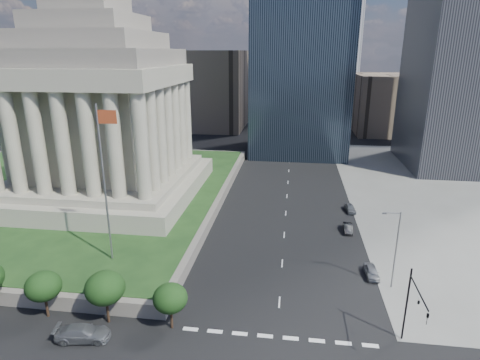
% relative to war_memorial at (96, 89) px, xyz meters
% --- Properties ---
extents(ground, '(500.00, 500.00, 0.00)m').
position_rel_war_memorial_xyz_m(ground, '(34.00, 52.00, -21.40)').
color(ground, black).
rests_on(ground, ground).
extents(plaza_terrace, '(66.00, 70.00, 1.80)m').
position_rel_war_memorial_xyz_m(plaza_terrace, '(-11.00, 2.00, -20.50)').
color(plaza_terrace, '#635D55').
rests_on(plaza_terrace, ground).
extents(plaza_lawn, '(64.00, 68.00, 0.10)m').
position_rel_war_memorial_xyz_m(plaza_lawn, '(-11.00, 2.00, -19.55)').
color(plaza_lawn, '#1A3716').
rests_on(plaza_lawn, plaza_terrace).
extents(war_memorial, '(34.00, 34.00, 39.00)m').
position_rel_war_memorial_xyz_m(war_memorial, '(0.00, 0.00, 0.00)').
color(war_memorial, gray).
rests_on(war_memorial, plaza_lawn).
extents(flagpole, '(2.52, 0.24, 20.00)m').
position_rel_war_memorial_xyz_m(flagpole, '(12.17, -24.00, -8.29)').
color(flagpole, slate).
rests_on(flagpole, plaza_lawn).
extents(midrise_glass, '(26.00, 26.00, 60.00)m').
position_rel_war_memorial_xyz_m(midrise_glass, '(36.00, 47.00, 8.60)').
color(midrise_glass, black).
rests_on(midrise_glass, ground).
extents(building_filler_ne, '(20.00, 30.00, 20.00)m').
position_rel_war_memorial_xyz_m(building_filler_ne, '(66.00, 82.00, -11.40)').
color(building_filler_ne, brown).
rests_on(building_filler_ne, ground).
extents(building_filler_nw, '(24.00, 30.00, 28.00)m').
position_rel_war_memorial_xyz_m(building_filler_nw, '(4.00, 82.00, -7.40)').
color(building_filler_nw, brown).
rests_on(building_filler_nw, ground).
extents(traffic_signal_ne, '(0.30, 5.74, 8.00)m').
position_rel_war_memorial_xyz_m(traffic_signal_ne, '(46.50, -34.30, -16.15)').
color(traffic_signal_ne, black).
rests_on(traffic_signal_ne, ground).
extents(street_lamp_north, '(2.13, 0.22, 10.00)m').
position_rel_war_memorial_xyz_m(street_lamp_north, '(47.33, -23.00, -15.74)').
color(street_lamp_north, slate).
rests_on(street_lamp_north, ground).
extents(suv_grey, '(5.72, 3.03, 1.58)m').
position_rel_war_memorial_xyz_m(suv_grey, '(14.74, -37.00, -20.61)').
color(suv_grey, '#56595D').
rests_on(suv_grey, ground).
extents(parked_sedan_near, '(3.96, 1.71, 1.33)m').
position_rel_war_memorial_xyz_m(parked_sedan_near, '(45.50, -20.75, -20.73)').
color(parked_sedan_near, gray).
rests_on(parked_sedan_near, ground).
extents(parked_sedan_mid, '(1.44, 3.84, 1.25)m').
position_rel_war_memorial_xyz_m(parked_sedan_mid, '(44.08, -7.41, -20.77)').
color(parked_sedan_mid, black).
rests_on(parked_sedan_mid, ground).
extents(parked_sedan_far, '(4.05, 1.97, 1.33)m').
position_rel_war_memorial_xyz_m(parked_sedan_far, '(45.50, 1.33, -20.73)').
color(parked_sedan_far, '#595C61').
rests_on(parked_sedan_far, ground).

